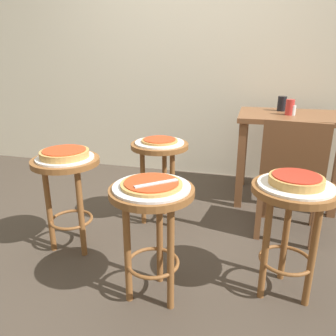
# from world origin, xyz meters

# --- Properties ---
(ground_plane) EXTENTS (6.00, 6.00, 0.00)m
(ground_plane) POSITION_xyz_m (0.00, 0.00, 0.00)
(ground_plane) COLOR #42382D
(back_wall) EXTENTS (6.00, 0.10, 3.00)m
(back_wall) POSITION_xyz_m (0.00, 1.65, 1.50)
(back_wall) COLOR beige
(back_wall) RESTS_ON ground_plane
(stool_foreground) EXTENTS (0.42, 0.42, 0.63)m
(stool_foreground) POSITION_xyz_m (0.20, -0.42, 0.47)
(stool_foreground) COLOR brown
(stool_foreground) RESTS_ON ground_plane
(serving_plate_foreground) EXTENTS (0.38, 0.38, 0.01)m
(serving_plate_foreground) POSITION_xyz_m (0.20, -0.42, 0.63)
(serving_plate_foreground) COLOR silver
(serving_plate_foreground) RESTS_ON stool_foreground
(pizza_foreground) EXTENTS (0.30, 0.30, 0.02)m
(pizza_foreground) POSITION_xyz_m (0.20, -0.42, 0.65)
(pizza_foreground) COLOR tan
(pizza_foreground) RESTS_ON serving_plate_foreground
(stool_middle) EXTENTS (0.42, 0.42, 0.63)m
(stool_middle) POSITION_xyz_m (0.87, -0.22, 0.47)
(stool_middle) COLOR brown
(stool_middle) RESTS_ON ground_plane
(serving_plate_middle) EXTENTS (0.37, 0.37, 0.01)m
(serving_plate_middle) POSITION_xyz_m (0.87, -0.22, 0.63)
(serving_plate_middle) COLOR white
(serving_plate_middle) RESTS_ON stool_middle
(pizza_middle) EXTENTS (0.26, 0.26, 0.05)m
(pizza_middle) POSITION_xyz_m (0.87, -0.22, 0.66)
(pizza_middle) COLOR tan
(pizza_middle) RESTS_ON serving_plate_middle
(stool_leftside) EXTENTS (0.42, 0.42, 0.63)m
(stool_leftside) POSITION_xyz_m (-0.46, -0.10, 0.47)
(stool_leftside) COLOR brown
(stool_leftside) RESTS_ON ground_plane
(serving_plate_leftside) EXTENTS (0.35, 0.35, 0.01)m
(serving_plate_leftside) POSITION_xyz_m (-0.46, -0.10, 0.63)
(serving_plate_leftside) COLOR silver
(serving_plate_leftside) RESTS_ON stool_leftside
(pizza_leftside) EXTENTS (0.30, 0.30, 0.05)m
(pizza_leftside) POSITION_xyz_m (-0.46, -0.10, 0.66)
(pizza_leftside) COLOR tan
(pizza_leftside) RESTS_ON serving_plate_leftside
(stool_rear) EXTENTS (0.42, 0.42, 0.63)m
(stool_rear) POSITION_xyz_m (-0.00, 0.41, 0.47)
(stool_rear) COLOR brown
(stool_rear) RESTS_ON ground_plane
(serving_plate_rear) EXTENTS (0.36, 0.36, 0.01)m
(serving_plate_rear) POSITION_xyz_m (-0.00, 0.41, 0.63)
(serving_plate_rear) COLOR white
(serving_plate_rear) RESTS_ON stool_rear
(pizza_rear) EXTENTS (0.26, 0.26, 0.02)m
(pizza_rear) POSITION_xyz_m (-0.00, 0.41, 0.65)
(pizza_rear) COLOR #B78442
(pizza_rear) RESTS_ON serving_plate_rear
(dining_table) EXTENTS (0.83, 0.64, 0.77)m
(dining_table) POSITION_xyz_m (0.94, 1.11, 0.62)
(dining_table) COLOR brown
(dining_table) RESTS_ON ground_plane
(cup_near_edge) EXTENTS (0.07, 0.07, 0.13)m
(cup_near_edge) POSITION_xyz_m (0.92, 1.05, 0.83)
(cup_near_edge) COLOR red
(cup_near_edge) RESTS_ON dining_table
(cup_far_edge) EXTENTS (0.08, 0.08, 0.13)m
(cup_far_edge) POSITION_xyz_m (0.87, 1.26, 0.83)
(cup_far_edge) COLOR black
(cup_far_edge) RESTS_ON dining_table
(condiment_shaker) EXTENTS (0.04, 0.04, 0.08)m
(condiment_shaker) POSITION_xyz_m (0.95, 1.04, 0.81)
(condiment_shaker) COLOR white
(condiment_shaker) RESTS_ON dining_table
(wooden_chair) EXTENTS (0.45, 0.45, 0.85)m
(wooden_chair) POSITION_xyz_m (0.93, 0.42, 0.47)
(wooden_chair) COLOR brown
(wooden_chair) RESTS_ON ground_plane
(pizza_server_knife) EXTENTS (0.18, 0.16, 0.01)m
(pizza_server_knife) POSITION_xyz_m (0.23, -0.44, 0.66)
(pizza_server_knife) COLOR silver
(pizza_server_knife) RESTS_ON pizza_foreground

